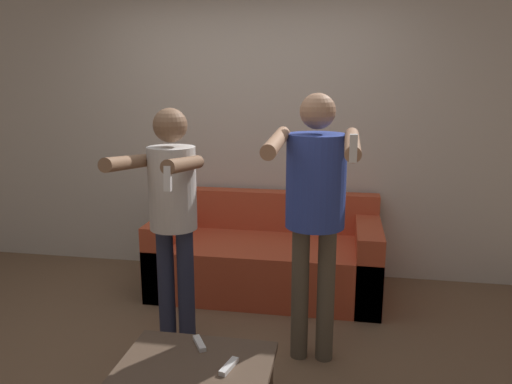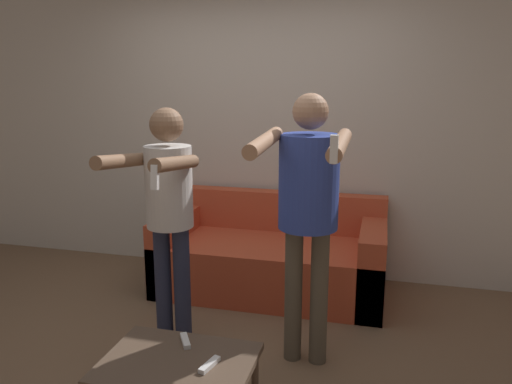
% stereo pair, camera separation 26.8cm
% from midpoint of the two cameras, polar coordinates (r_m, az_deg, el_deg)
% --- Properties ---
extents(ground_plane, '(14.00, 14.00, 0.00)m').
position_cam_midpoint_polar(ground_plane, '(3.30, -8.57, -19.31)').
color(ground_plane, brown).
extents(wall_back, '(6.40, 0.06, 2.70)m').
position_cam_midpoint_polar(wall_back, '(4.49, -2.12, 7.67)').
color(wall_back, beige).
rests_on(wall_back, ground_plane).
extents(couch, '(1.85, 0.88, 0.78)m').
position_cam_midpoint_polar(couch, '(4.23, -0.59, -7.57)').
color(couch, '#C64C2D').
rests_on(couch, ground_plane).
extents(person_standing_left, '(0.42, 0.71, 1.58)m').
position_cam_midpoint_polar(person_standing_left, '(3.19, -11.98, -1.39)').
color(person_standing_left, '#282D47').
rests_on(person_standing_left, ground_plane).
extents(person_standing_right, '(0.48, 0.80, 1.67)m').
position_cam_midpoint_polar(person_standing_right, '(2.96, 4.23, -0.47)').
color(person_standing_right, brown).
rests_on(person_standing_right, ground_plane).
extents(coffee_table, '(0.77, 0.57, 0.35)m').
position_cam_midpoint_polar(coffee_table, '(2.70, -9.97, -19.52)').
color(coffee_table, brown).
rests_on(coffee_table, ground_plane).
extents(remote_near, '(0.07, 0.15, 0.02)m').
position_cam_midpoint_polar(remote_near, '(2.61, -6.24, -19.25)').
color(remote_near, white).
rests_on(remote_near, coffee_table).
extents(remote_far, '(0.11, 0.15, 0.02)m').
position_cam_midpoint_polar(remote_far, '(2.82, -9.32, -16.74)').
color(remote_far, white).
rests_on(remote_far, coffee_table).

